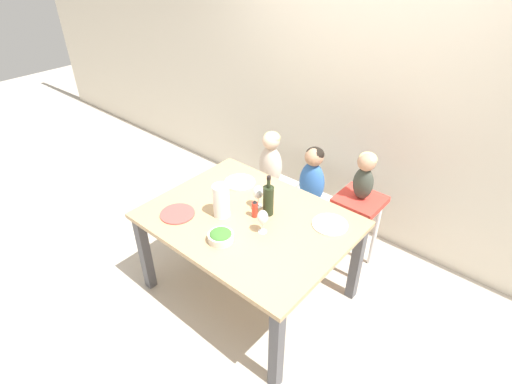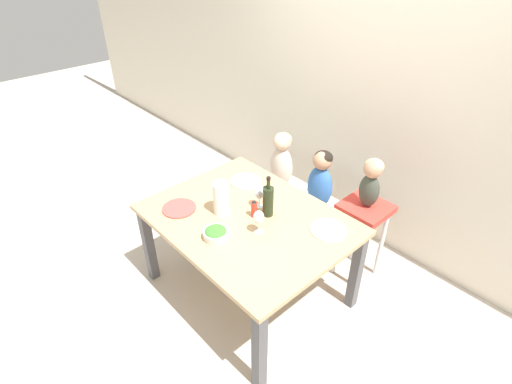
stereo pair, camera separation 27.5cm
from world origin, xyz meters
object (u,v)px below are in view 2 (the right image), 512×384
Objects in this scene: dinner_plate_back_right at (328,230)px; wine_bottle at (268,201)px; person_baby_right at (371,180)px; wine_glass_far at (259,193)px; paper_towel_roll at (221,198)px; chair_right_highchair at (363,221)px; person_child_left at (282,159)px; salad_bowl_large at (216,233)px; dinner_plate_back_left at (246,181)px; chair_far_left at (280,191)px; person_child_center at (321,179)px; wine_glass_near at (259,218)px; chair_far_center at (317,212)px; dinner_plate_front_left at (179,208)px.

wine_bottle is at bearing -156.85° from dinner_plate_back_right.
person_baby_right is 2.22× the size of wine_glass_far.
paper_towel_roll is 1.40× the size of wine_glass_far.
person_child_left is at bearing 179.93° from chair_right_highchair.
dinner_plate_back_right is (0.02, -0.49, 0.19)m from chair_right_highchair.
paper_towel_roll is (-0.24, -0.23, 0.00)m from wine_bottle.
wine_bottle is at bearing -52.50° from person_child_left.
person_child_left is at bearing 152.11° from dinner_plate_back_right.
person_child_left is at bearing -179.97° from person_baby_right.
person_baby_right is 2.29× the size of salad_bowl_large.
paper_towel_roll is at bearing -117.39° from wine_glass_far.
wine_bottle reaches higher than dinner_plate_back_left.
wine_bottle is (0.51, -0.66, 0.47)m from chair_far_left.
person_child_center is 1.10m from salad_bowl_large.
wine_glass_near is 0.49m from dinner_plate_back_right.
wine_glass_near is (0.16, -0.85, 0.13)m from person_child_center.
wine_glass_near reaches higher than chair_far_left.
wine_glass_far reaches higher than chair_far_center.
wine_glass_near is 0.65m from dinner_plate_back_left.
dinner_plate_front_left is at bearing -95.11° from dinner_plate_back_left.
person_baby_right is at bearing 54.64° from paper_towel_roll.
dinner_plate_back_left is (-0.38, 0.60, -0.03)m from salad_bowl_large.
wine_bottle is 0.44m from salad_bowl_large.
wine_glass_far reaches higher than dinner_plate_back_left.
dinner_plate_back_left is 1.00× the size of dinner_plate_back_right.
wine_glass_far is 0.71× the size of dinner_plate_back_left.
wine_bottle reaches higher than dinner_plate_front_left.
salad_bowl_large is (0.01, -1.09, 0.39)m from chair_far_center.
paper_towel_roll is 0.35m from wine_glass_near.
person_child_left is 1.00× the size of person_child_center.
wine_glass_far is (-0.11, 0.02, -0.00)m from wine_bottle.
wine_glass_near reaches higher than dinner_plate_back_right.
wine_glass_near is (0.16, -0.85, 0.47)m from chair_far_center.
dinner_plate_back_right is (0.85, 0.00, 0.00)m from dinner_plate_back_left.
dinner_plate_back_right is at bearing -45.96° from person_child_center.
chair_far_center is 1.86× the size of dinner_plate_back_left.
wine_bottle is at bearing -120.59° from chair_right_highchair.
chair_far_center is (0.45, 0.00, 0.00)m from chair_far_left.
wine_glass_far is (-0.50, -0.64, 0.31)m from chair_right_highchair.
paper_towel_roll is 0.78m from dinner_plate_back_right.
wine_glass_far is (0.40, -0.64, 0.13)m from person_child_left.
salad_bowl_large is at bearing -89.44° from person_child_center.
person_child_left reaches higher than chair_far_left.
person_child_center reaches higher than dinner_plate_back_left.
person_baby_right reaches higher than salad_bowl_large.
paper_towel_roll reaches higher than salad_bowl_large.
wine_glass_far is at bearing -128.08° from person_baby_right.
chair_far_center is at bearing 52.65° from dinner_plate_back_left.
wine_bottle is at bearing -120.53° from person_baby_right.
wine_glass_near reaches higher than chair_right_highchair.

